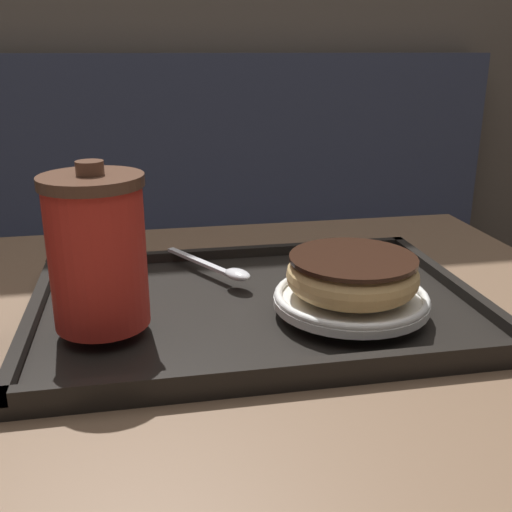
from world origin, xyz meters
name	(u,v)px	position (x,y,z in m)	size (l,w,h in m)	color
booth_bench	(230,329)	(0.09, 0.87, 0.32)	(1.43, 0.44, 1.00)	#33384C
cafe_table	(259,477)	(0.00, 0.00, 0.56)	(0.79, 0.72, 0.75)	brown
serving_tray	(256,307)	(0.00, 0.03, 0.75)	(0.46, 0.31, 0.02)	black
coffee_cup_front	(97,251)	(-0.15, -0.02, 0.84)	(0.09, 0.09, 0.15)	red
plate_with_chocolate_donut	(351,298)	(0.09, -0.02, 0.78)	(0.15, 0.15, 0.01)	white
donut_chocolate_glazed	(352,274)	(0.09, -0.02, 0.80)	(0.13, 0.13, 0.04)	#DBB270
spoon	(225,270)	(-0.02, 0.08, 0.77)	(0.09, 0.14, 0.01)	silver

